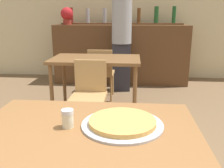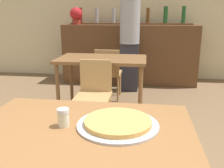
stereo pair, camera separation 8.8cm
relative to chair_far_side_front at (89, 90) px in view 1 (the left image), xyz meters
name	(u,v)px [view 1 (the left image)]	position (x,y,z in m)	size (l,w,h in m)	color
wall_back	(122,11)	(0.26, 2.70, 0.92)	(8.00, 0.05, 2.80)	beige
dining_table_near	(85,145)	(0.26, -1.62, 0.21)	(1.18, 0.89, 0.76)	brown
dining_table_far	(96,64)	(0.00, 0.54, 0.21)	(1.19, 0.73, 0.77)	brown
bar_counter	(121,54)	(0.26, 2.19, 0.10)	(2.60, 0.56, 1.15)	brown
bar_back_shelf	(122,20)	(0.27, 2.33, 0.75)	(2.39, 0.24, 0.35)	brown
chair_far_side_front	(89,90)	(0.00, 0.00, 0.00)	(0.40, 0.40, 0.82)	tan
chair_far_side_back	(101,71)	(0.00, 1.07, 0.00)	(0.40, 0.40, 0.82)	tan
pizza_tray	(122,123)	(0.45, -1.54, 0.30)	(0.44, 0.44, 0.04)	#B7B7BC
cheese_shaker	(68,118)	(0.17, -1.58, 0.34)	(0.06, 0.06, 0.10)	beige
person_standing	(122,36)	(0.30, 1.61, 0.49)	(0.34, 0.34, 1.78)	#2D2D38
potted_plant	(67,15)	(-0.79, 2.14, 0.85)	(0.24, 0.24, 0.33)	maroon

